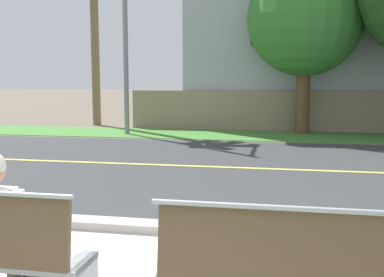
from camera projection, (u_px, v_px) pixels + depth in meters
The scene contains 10 objects.
ground_plane at pixel (232, 156), 10.92m from camera, with size 140.00×140.00×0.00m, color #665B4C.
curb_edge at pixel (181, 229), 5.41m from camera, with size 44.00×0.30×0.11m, color #ADA89E.
street_asphalt at pixel (224, 167), 9.46m from camera, with size 52.00×8.00×0.01m, color #383A3D.
road_centre_line at pixel (224, 167), 9.45m from camera, with size 48.00×0.14×0.01m, color #E0CC4C.
far_verge_grass at pixel (245, 135), 14.91m from camera, with size 48.00×2.80×0.02m, color #478438.
seated_person_white at pixel (1, 222), 3.66m from camera, with size 0.52×0.68×1.25m.
streetlamp at pixel (127, 9), 14.92m from camera, with size 0.24×2.10×7.10m.
shade_tree_far_left at pixel (309, 9), 14.89m from camera, with size 3.79×3.79×6.25m.
garden_wall at pixel (313, 111), 16.09m from camera, with size 13.00×0.36×1.40m, color gray.
house_across_street at pixel (330, 33), 18.68m from camera, with size 11.76×6.91×7.20m.
Camera 1 is at (1.11, -2.76, 1.80)m, focal length 43.21 mm.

